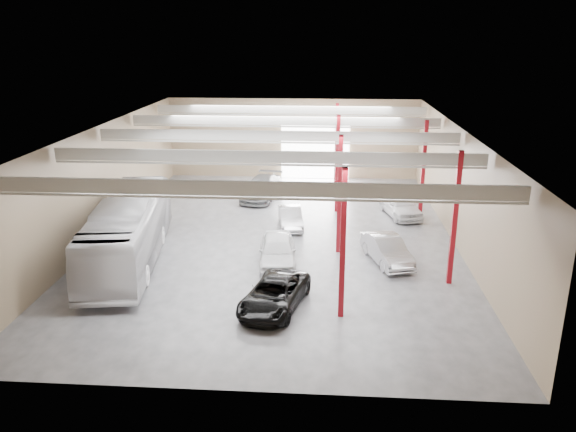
# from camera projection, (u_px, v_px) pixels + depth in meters

# --- Properties ---
(depot_shell) EXTENTS (22.12, 32.12, 7.06)m
(depot_shell) POSITION_uv_depth(u_px,v_px,m) (280.00, 160.00, 34.48)
(depot_shell) COLOR #4B4C51
(depot_shell) RESTS_ON ground
(coach_bus) EXTENTS (4.98, 13.49, 3.67)m
(coach_bus) POSITION_uv_depth(u_px,v_px,m) (129.00, 230.00, 31.52)
(coach_bus) COLOR silver
(coach_bus) RESTS_ON ground
(black_sedan) EXTENTS (3.52, 5.56, 1.43)m
(black_sedan) POSITION_uv_depth(u_px,v_px,m) (274.00, 294.00, 26.34)
(black_sedan) COLOR black
(black_sedan) RESTS_ON ground
(car_row_a) EXTENTS (2.47, 5.17, 1.71)m
(car_row_a) POSITION_uv_depth(u_px,v_px,m) (277.00, 251.00, 31.25)
(car_row_a) COLOR white
(car_row_a) RESTS_ON ground
(car_row_b) EXTENTS (2.02, 4.24, 1.34)m
(car_row_b) POSITION_uv_depth(u_px,v_px,m) (291.00, 218.00, 37.46)
(car_row_b) COLOR #B2B1B7
(car_row_b) RESTS_ON ground
(car_row_c) EXTENTS (3.29, 6.10, 1.68)m
(car_row_c) POSITION_uv_depth(u_px,v_px,m) (262.00, 188.00, 43.98)
(car_row_c) COLOR slate
(car_row_c) RESTS_ON ground
(car_right_near) EXTENTS (2.85, 4.86, 1.51)m
(car_right_near) POSITION_uv_depth(u_px,v_px,m) (387.00, 250.00, 31.65)
(car_right_near) COLOR #A9AAAE
(car_right_near) RESTS_ON ground
(car_right_far) EXTENTS (3.02, 5.16, 1.65)m
(car_right_far) POSITION_uv_depth(u_px,v_px,m) (400.00, 205.00, 39.74)
(car_right_far) COLOR silver
(car_right_far) RESTS_ON ground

